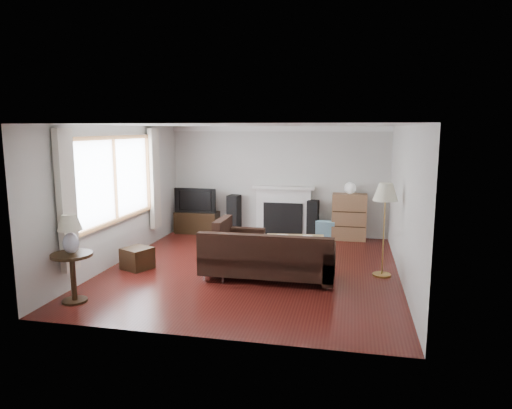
% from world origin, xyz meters
% --- Properties ---
extents(room, '(5.10, 5.60, 2.54)m').
position_xyz_m(room, '(0.00, 0.00, 1.25)').
color(room, '#491410').
rests_on(room, ground).
extents(window, '(0.12, 2.74, 1.54)m').
position_xyz_m(window, '(-2.45, -0.20, 1.55)').
color(window, brown).
rests_on(window, room).
extents(curtain_near, '(0.10, 0.35, 2.10)m').
position_xyz_m(curtain_near, '(-2.40, -1.72, 1.40)').
color(curtain_near, beige).
rests_on(curtain_near, room).
extents(curtain_far, '(0.10, 0.35, 2.10)m').
position_xyz_m(curtain_far, '(-2.40, 1.32, 1.40)').
color(curtain_far, beige).
rests_on(curtain_far, room).
extents(fireplace, '(1.40, 0.26, 1.15)m').
position_xyz_m(fireplace, '(0.15, 2.64, 0.57)').
color(fireplace, white).
rests_on(fireplace, room).
extents(tv_stand, '(1.01, 0.45, 0.50)m').
position_xyz_m(tv_stand, '(-1.89, 2.49, 0.25)').
color(tv_stand, black).
rests_on(tv_stand, ground).
extents(television, '(0.99, 0.13, 0.57)m').
position_xyz_m(television, '(-1.89, 2.49, 0.79)').
color(television, black).
rests_on(television, tv_stand).
extents(speaker_left, '(0.30, 0.34, 0.92)m').
position_xyz_m(speaker_left, '(-1.00, 2.55, 0.46)').
color(speaker_left, black).
rests_on(speaker_left, ground).
extents(speaker_right, '(0.27, 0.31, 0.86)m').
position_xyz_m(speaker_right, '(0.83, 2.55, 0.43)').
color(speaker_right, black).
rests_on(speaker_right, ground).
extents(bookshelf, '(0.75, 0.36, 1.03)m').
position_xyz_m(bookshelf, '(1.63, 2.53, 0.51)').
color(bookshelf, brown).
rests_on(bookshelf, ground).
extents(globe_lamp, '(0.25, 0.25, 0.25)m').
position_xyz_m(globe_lamp, '(1.63, 2.53, 1.16)').
color(globe_lamp, white).
rests_on(globe_lamp, bookshelf).
extents(sectional_sofa, '(2.34, 1.71, 0.76)m').
position_xyz_m(sectional_sofa, '(0.36, -0.48, 0.38)').
color(sectional_sofa, black).
rests_on(sectional_sofa, ground).
extents(coffee_table, '(1.16, 0.73, 0.43)m').
position_xyz_m(coffee_table, '(0.66, 0.74, 0.21)').
color(coffee_table, '#9D7B4B').
rests_on(coffee_table, ground).
extents(footstool, '(0.59, 0.59, 0.37)m').
position_xyz_m(footstool, '(-1.99, -0.41, 0.19)').
color(footstool, black).
rests_on(footstool, ground).
extents(floor_lamp, '(0.52, 0.52, 1.57)m').
position_xyz_m(floor_lamp, '(2.21, 0.08, 0.78)').
color(floor_lamp, '#B98C40').
rests_on(floor_lamp, ground).
extents(side_table, '(0.57, 0.57, 0.71)m').
position_xyz_m(side_table, '(-2.15, -2.05, 0.36)').
color(side_table, black).
rests_on(side_table, ground).
extents(table_lamp, '(0.34, 0.34, 0.54)m').
position_xyz_m(table_lamp, '(-2.15, -2.05, 0.99)').
color(table_lamp, silver).
rests_on(table_lamp, side_table).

